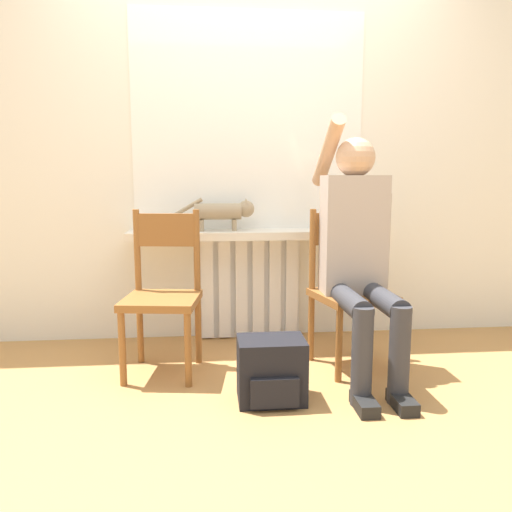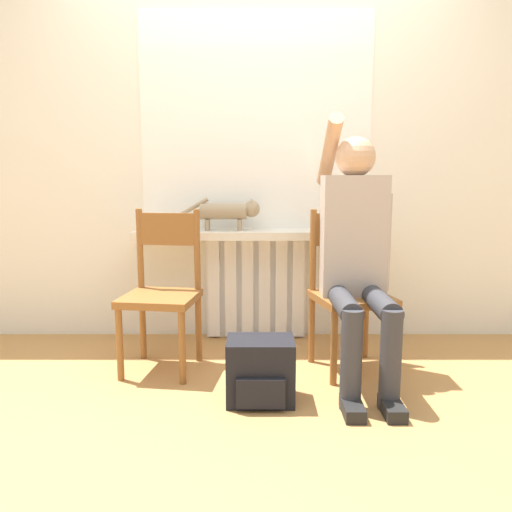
{
  "view_description": "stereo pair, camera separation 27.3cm",
  "coord_description": "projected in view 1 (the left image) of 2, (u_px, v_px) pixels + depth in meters",
  "views": [
    {
      "loc": [
        -0.27,
        -2.09,
        1.05
      ],
      "look_at": [
        0.0,
        0.7,
        0.62
      ],
      "focal_mm": 35.0,
      "sensor_mm": 36.0,
      "label": 1
    },
    {
      "loc": [
        0.0,
        -2.1,
        1.05
      ],
      "look_at": [
        0.0,
        0.7,
        0.62
      ],
      "focal_mm": 35.0,
      "sensor_mm": 36.0,
      "label": 2
    }
  ],
  "objects": [
    {
      "name": "ground_plane",
      "position": [
        271.0,
        416.0,
        2.24
      ],
      "size": [
        12.0,
        12.0,
        0.0
      ],
      "primitive_type": "plane",
      "color": "#B27F47"
    },
    {
      "name": "wall_with_window",
      "position": [
        248.0,
        133.0,
        3.25
      ],
      "size": [
        7.0,
        0.06,
        2.7
      ],
      "color": "white",
      "rests_on": "ground_plane"
    },
    {
      "name": "radiator",
      "position": [
        249.0,
        287.0,
        3.33
      ],
      "size": [
        0.67,
        0.08,
        0.68
      ],
      "color": "white",
      "rests_on": "ground_plane"
    },
    {
      "name": "windowsill",
      "position": [
        251.0,
        234.0,
        3.18
      ],
      "size": [
        1.55,
        0.28,
        0.05
      ],
      "color": "silver",
      "rests_on": "radiator"
    },
    {
      "name": "window_glass",
      "position": [
        249.0,
        122.0,
        3.2
      ],
      "size": [
        1.48,
        0.01,
        1.38
      ],
      "color": "white",
      "rests_on": "windowsill"
    },
    {
      "name": "chair_left",
      "position": [
        163.0,
        292.0,
        2.71
      ],
      "size": [
        0.44,
        0.44,
        0.89
      ],
      "rotation": [
        0.0,
        0.0,
        -0.14
      ],
      "color": "brown",
      "rests_on": "ground_plane"
    },
    {
      "name": "chair_right",
      "position": [
        349.0,
        288.0,
        2.81
      ],
      "size": [
        0.47,
        0.47,
        0.89
      ],
      "rotation": [
        0.0,
        0.0,
        0.23
      ],
      "color": "brown",
      "rests_on": "ground_plane"
    },
    {
      "name": "person",
      "position": [
        359.0,
        247.0,
        2.65
      ],
      "size": [
        0.36,
        1.04,
        1.39
      ],
      "color": "#333338",
      "rests_on": "ground_plane"
    },
    {
      "name": "cat",
      "position": [
        225.0,
        211.0,
        3.14
      ],
      "size": [
        0.51,
        0.11,
        0.21
      ],
      "color": "#9E896B",
      "rests_on": "windowsill"
    },
    {
      "name": "backpack",
      "position": [
        271.0,
        370.0,
        2.38
      ],
      "size": [
        0.32,
        0.26,
        0.3
      ],
      "color": "black",
      "rests_on": "ground_plane"
    }
  ]
}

